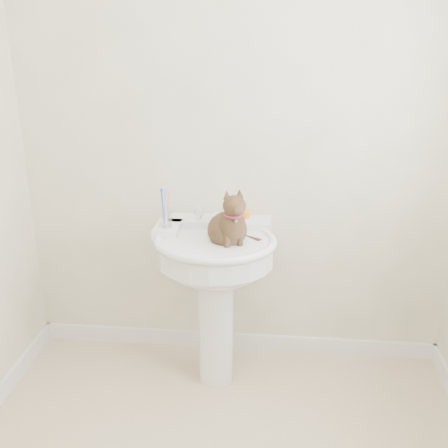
# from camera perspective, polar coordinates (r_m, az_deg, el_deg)

# --- Properties ---
(wall_back) EXTENTS (2.20, 0.00, 2.50)m
(wall_back) POSITION_cam_1_polar(r_m,az_deg,el_deg) (2.58, 1.43, 10.56)
(wall_back) COLOR #F3E5C7
(wall_back) RESTS_ON ground
(baseboard_back) EXTENTS (2.20, 0.02, 0.09)m
(baseboard_back) POSITION_cam_1_polar(r_m,az_deg,el_deg) (3.03, 1.21, -12.58)
(baseboard_back) COLOR white
(baseboard_back) RESTS_ON floor
(pedestal_sink) EXTENTS (0.59, 0.58, 0.81)m
(pedestal_sink) POSITION_cam_1_polar(r_m,az_deg,el_deg) (2.50, -0.97, -4.60)
(pedestal_sink) COLOR white
(pedestal_sink) RESTS_ON floor
(faucet) EXTENTS (0.28, 0.12, 0.14)m
(faucet) POSITION_cam_1_polar(r_m,az_deg,el_deg) (2.55, -0.57, 1.14)
(faucet) COLOR silver
(faucet) RESTS_ON pedestal_sink
(soap_bar) EXTENTS (0.10, 0.07, 0.03)m
(soap_bar) POSITION_cam_1_polar(r_m,az_deg,el_deg) (2.63, 1.86, 1.15)
(soap_bar) COLOR orange
(soap_bar) RESTS_ON pedestal_sink
(toothbrush_cup) EXTENTS (0.07, 0.07, 0.18)m
(toothbrush_cup) POSITION_cam_1_polar(r_m,az_deg,el_deg) (2.49, -6.35, 0.76)
(toothbrush_cup) COLOR silver
(toothbrush_cup) RESTS_ON pedestal_sink
(cat) EXTENTS (0.20, 0.25, 0.37)m
(cat) POSITION_cam_1_polar(r_m,az_deg,el_deg) (2.40, 0.49, -0.24)
(cat) COLOR #4A371E
(cat) RESTS_ON pedestal_sink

